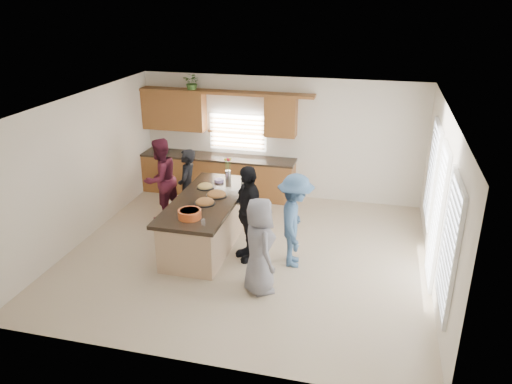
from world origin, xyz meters
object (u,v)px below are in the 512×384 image
(salad_bowl, at_px, (190,214))
(woman_left_front, at_px, (248,213))
(woman_left_mid, at_px, (161,179))
(woman_right_front, at_px, (259,246))
(island, at_px, (207,223))
(woman_right_back, at_px, (295,221))
(woman_left_back, at_px, (188,187))

(salad_bowl, xyz_separation_m, woman_left_front, (0.89, 0.55, -0.14))
(woman_left_mid, xyz_separation_m, woman_right_front, (2.69, -2.26, -0.07))
(island, relative_size, woman_right_back, 1.60)
(woman_right_front, bearing_deg, woman_left_front, -7.13)
(woman_left_back, xyz_separation_m, woman_left_front, (1.58, -1.11, 0.08))
(island, height_order, woman_right_back, woman_right_back)
(island, bearing_deg, woman_left_back, 131.00)
(island, xyz_separation_m, woman_left_mid, (-1.35, 0.95, 0.42))
(woman_left_back, bearing_deg, island, 35.85)
(woman_right_back, distance_m, woman_right_front, 1.05)
(island, bearing_deg, woman_left_mid, 144.69)
(woman_left_back, xyz_separation_m, woman_right_front, (2.02, -2.10, -0.00))
(woman_left_mid, bearing_deg, woman_right_front, 71.82)
(woman_left_mid, distance_m, woman_right_back, 3.35)
(woman_left_mid, xyz_separation_m, woman_right_back, (3.09, -1.29, -0.03))
(island, height_order, woman_left_front, woman_left_front)
(salad_bowl, bearing_deg, woman_right_front, -17.99)
(island, relative_size, woman_right_front, 1.67)
(woman_left_mid, relative_size, woman_right_front, 1.08)
(salad_bowl, bearing_deg, woman_right_back, 17.26)
(woman_left_mid, bearing_deg, woman_right_back, 89.21)
(woman_left_back, height_order, woman_right_front, woman_left_back)
(woman_left_front, xyz_separation_m, woman_right_front, (0.44, -0.99, -0.08))
(woman_left_mid, bearing_deg, woman_left_front, 82.34)
(salad_bowl, bearing_deg, island, 90.48)
(woman_left_back, height_order, woman_left_front, woman_left_front)
(salad_bowl, height_order, woman_right_front, woman_right_front)
(woman_left_mid, height_order, woman_right_front, woman_left_mid)
(salad_bowl, distance_m, woman_left_front, 1.06)
(salad_bowl, xyz_separation_m, woman_right_front, (1.33, -0.43, -0.22))
(woman_left_back, distance_m, woman_right_back, 2.68)
(island, xyz_separation_m, woman_right_back, (1.74, -0.34, 0.39))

